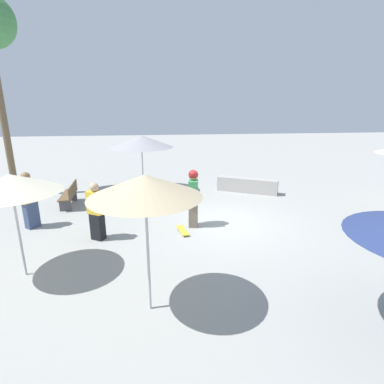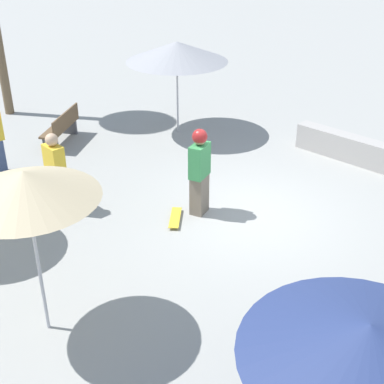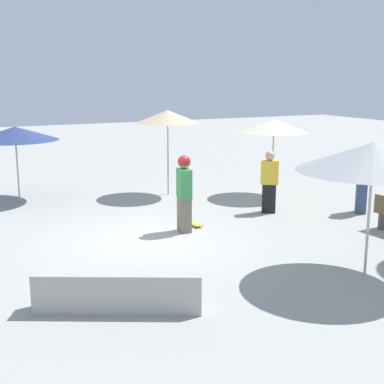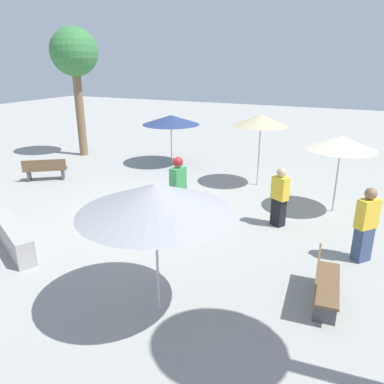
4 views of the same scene
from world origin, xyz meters
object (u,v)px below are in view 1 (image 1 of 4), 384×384
object	(u,v)px
shade_umbrella_tan	(145,186)
bystander_far	(29,200)
shade_umbrella_grey	(141,141)
skateboard	(183,230)
skater_main	(193,196)
bystander_watching	(96,212)
shade_umbrella_cream	(10,184)
concrete_ledge	(247,185)
bench_near	(70,195)

from	to	relation	value
shade_umbrella_tan	bystander_far	xyz separation A→B (m)	(-4.40, -3.72, -1.52)
shade_umbrella_grey	skateboard	bearing A→B (deg)	16.08
skater_main	bystander_watching	xyz separation A→B (m)	(0.63, -2.83, -0.15)
bystander_watching	shade_umbrella_cream	bearing A→B (deg)	-95.88
concrete_ledge	shade_umbrella_cream	bearing A→B (deg)	-49.87
skater_main	bystander_far	world-z (taller)	skater_main
concrete_ledge	bystander_far	xyz separation A→B (m)	(3.00, -7.85, 0.57)
skater_main	bench_near	bearing A→B (deg)	-109.11
shade_umbrella_tan	bystander_far	distance (m)	5.96
shade_umbrella_tan	bystander_watching	size ratio (longest dim) A/B	1.55
concrete_ledge	shade_umbrella_grey	distance (m)	4.95
bystander_far	skater_main	bearing A→B (deg)	123.60
bench_near	concrete_ledge	bearing A→B (deg)	-87.13
shade_umbrella_tan	bystander_watching	xyz separation A→B (m)	(-3.27, -1.52, -1.57)
shade_umbrella_grey	shade_umbrella_cream	size ratio (longest dim) A/B	1.15
concrete_ledge	shade_umbrella_cream	size ratio (longest dim) A/B	1.07
skateboard	shade_umbrella_cream	size ratio (longest dim) A/B	0.35
bench_near	shade_umbrella_grey	size ratio (longest dim) A/B	0.61
skater_main	bystander_watching	bearing A→B (deg)	-66.37
skater_main	bystander_watching	size ratio (longest dim) A/B	1.09
concrete_ledge	skateboard	bearing A→B (deg)	-39.13
shade_umbrella_cream	skateboard	bearing A→B (deg)	117.15
skateboard	shade_umbrella_grey	world-z (taller)	shade_umbrella_grey
shade_umbrella_cream	bystander_far	world-z (taller)	shade_umbrella_cream
concrete_ledge	skater_main	bearing A→B (deg)	-38.91
skateboard	shade_umbrella_tan	size ratio (longest dim) A/B	0.32
skateboard	shade_umbrella_tan	xyz separation A→B (m)	(3.45, -0.93, 2.35)
concrete_ledge	bystander_far	bearing A→B (deg)	-69.12
shade_umbrella_tan	shade_umbrella_cream	world-z (taller)	shade_umbrella_tan
concrete_ledge	bench_near	distance (m)	7.31
shade_umbrella_cream	bystander_watching	size ratio (longest dim) A/B	1.40
bench_near	shade_umbrella_cream	bearing A→B (deg)	178.92
shade_umbrella_grey	bystander_far	bearing A→B (deg)	-42.61
shade_umbrella_cream	bystander_far	bearing A→B (deg)	-162.67
skater_main	shade_umbrella_cream	xyz separation A→B (m)	(2.37, -4.13, 1.16)
skateboard	bystander_far	world-z (taller)	bystander_far
bystander_watching	bystander_far	size ratio (longest dim) A/B	0.94
skater_main	shade_umbrella_grey	xyz separation A→B (m)	(-4.12, -1.70, 1.24)
skateboard	shade_umbrella_cream	world-z (taller)	shade_umbrella_cream
shade_umbrella_grey	shade_umbrella_cream	xyz separation A→B (m)	(6.49, -2.44, -0.08)
concrete_ledge	shade_umbrella_cream	world-z (taller)	shade_umbrella_cream
shade_umbrella_tan	skateboard	bearing A→B (deg)	164.97
concrete_ledge	shade_umbrella_tan	distance (m)	8.73
shade_umbrella_grey	bystander_watching	world-z (taller)	shade_umbrella_grey
bench_near	shade_umbrella_cream	xyz separation A→B (m)	(4.94, 0.29, 1.72)
skateboard	bystander_watching	world-z (taller)	bystander_watching
concrete_ledge	bystander_far	distance (m)	8.43
bench_near	skater_main	bearing A→B (deg)	-124.62
shade_umbrella_cream	shade_umbrella_grey	bearing A→B (deg)	159.43
skateboard	bench_near	size ratio (longest dim) A/B	0.51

